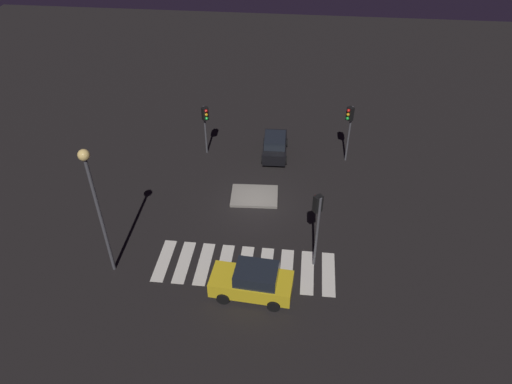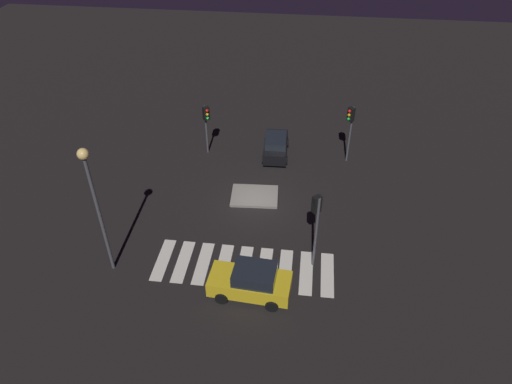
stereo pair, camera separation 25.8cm
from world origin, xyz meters
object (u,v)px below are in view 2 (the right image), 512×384
(street_lamp, at_px, (93,192))
(traffic_light_west, at_px, (206,119))
(traffic_island, at_px, (255,196))
(traffic_light_north, at_px, (350,121))
(traffic_light_east, at_px, (316,215))
(car_black, at_px, (276,145))
(car_yellow, at_px, (251,281))

(street_lamp, bearing_deg, traffic_light_west, 76.46)
(traffic_island, distance_m, traffic_light_west, 6.95)
(traffic_light_north, distance_m, traffic_light_east, 10.77)
(traffic_light_east, height_order, street_lamp, street_lamp)
(traffic_island, distance_m, traffic_light_east, 7.59)
(traffic_island, xyz_separation_m, car_black, (0.93, 5.21, 0.74))
(car_black, bearing_deg, traffic_light_west, 91.78)
(traffic_light_north, xyz_separation_m, traffic_light_east, (-2.16, -10.54, 0.27))
(traffic_light_west, distance_m, street_lamp, 12.64)
(car_black, height_order, traffic_light_east, traffic_light_east)
(traffic_island, height_order, car_black, car_black)
(car_black, relative_size, street_lamp, 0.51)
(car_yellow, xyz_separation_m, street_lamp, (-7.80, 0.87, 4.38))
(traffic_island, xyz_separation_m, traffic_light_north, (6.05, 5.03, 3.20))
(traffic_light_north, xyz_separation_m, street_lamp, (-13.03, -12.21, 2.00))
(car_black, bearing_deg, traffic_light_north, -94.09)
(traffic_light_north, bearing_deg, traffic_island, -4.73)
(car_yellow, relative_size, traffic_light_north, 1.00)
(car_black, xyz_separation_m, traffic_light_west, (-5.00, -0.33, 2.07))
(traffic_island, xyz_separation_m, traffic_light_west, (-4.07, 4.88, 2.82))
(car_yellow, relative_size, car_black, 1.10)
(traffic_island, relative_size, car_black, 0.80)
(traffic_light_north, height_order, street_lamp, street_lamp)
(traffic_light_west, bearing_deg, traffic_island, 2.62)
(traffic_island, bearing_deg, car_yellow, -84.16)
(car_yellow, relative_size, traffic_light_west, 1.13)
(traffic_island, height_order, traffic_light_north, traffic_light_north)
(traffic_island, bearing_deg, traffic_light_east, -54.82)
(car_yellow, distance_m, traffic_light_north, 14.29)
(car_yellow, bearing_deg, traffic_light_west, -65.38)
(car_black, distance_m, traffic_light_east, 11.46)
(traffic_island, height_order, traffic_light_east, traffic_light_east)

